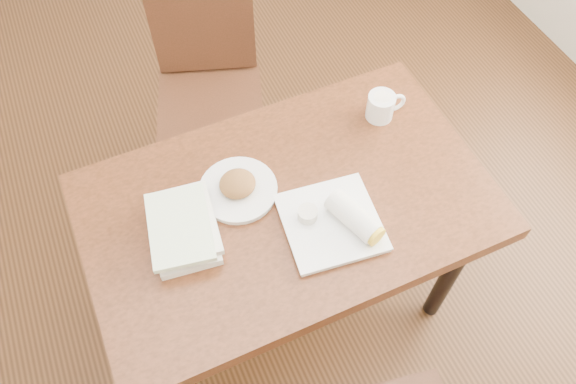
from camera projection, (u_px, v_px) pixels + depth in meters
name	position (u px, v px, depth m)	size (l,w,h in m)	color
ground	(288.00, 298.00, 2.33)	(4.00, 5.00, 0.01)	#472814
table	(288.00, 216.00, 1.77)	(1.23, 0.76, 0.75)	#622D17
chair_far	(208.00, 77.00, 2.26)	(0.53, 0.53, 0.95)	#472214
plate_scone	(238.00, 188.00, 1.69)	(0.24, 0.24, 0.08)	white
coffee_mug	(382.00, 106.00, 1.84)	(0.14, 0.09, 0.09)	white
plate_burrito	(338.00, 221.00, 1.63)	(0.31, 0.31, 0.09)	white
book_stack	(183.00, 228.00, 1.61)	(0.23, 0.29, 0.07)	white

